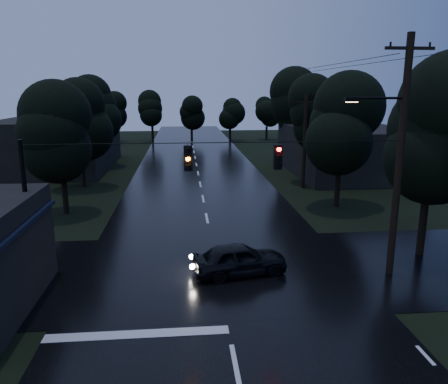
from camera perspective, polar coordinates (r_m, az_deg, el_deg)
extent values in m
cube|color=black|center=(36.91, -3.12, 0.97)|extent=(12.00, 120.00, 0.02)
cube|color=black|center=(19.71, -0.94, -10.17)|extent=(60.00, 9.00, 0.02)
cube|color=black|center=(16.71, -24.86, -4.11)|extent=(0.30, 7.00, 0.15)
cylinder|color=black|center=(19.98, -22.14, -6.25)|extent=(0.10, 0.10, 3.00)
cube|color=#FFB966|center=(15.62, -26.57, -8.19)|extent=(0.06, 1.60, 0.50)
cube|color=#FFB966|center=(18.01, -23.56, -5.12)|extent=(0.06, 1.20, 0.50)
cube|color=black|center=(43.26, 15.56, 5.28)|extent=(10.00, 14.00, 4.40)
cube|color=black|center=(48.03, -20.70, 6.02)|extent=(10.00, 16.00, 5.00)
cylinder|color=black|center=(19.42, 21.95, 3.90)|extent=(0.30, 0.30, 10.00)
cube|color=black|center=(19.28, 23.12, 16.90)|extent=(2.00, 0.12, 0.12)
cylinder|color=black|center=(18.73, 19.56, 11.49)|extent=(2.20, 0.10, 0.10)
cube|color=black|center=(18.31, 16.36, 11.53)|extent=(0.60, 0.25, 0.18)
cube|color=#FFB266|center=(18.31, 16.34, 11.22)|extent=(0.45, 0.18, 0.03)
cylinder|color=black|center=(35.62, 10.49, 6.44)|extent=(0.30, 0.30, 7.50)
cube|color=black|center=(35.40, 10.70, 11.51)|extent=(2.00, 0.12, 0.12)
cylinder|color=black|center=(18.74, -24.27, -2.90)|extent=(0.18, 0.18, 6.00)
cylinder|color=black|center=(17.21, -0.75, 6.47)|extent=(15.00, 0.03, 0.03)
cube|color=black|center=(17.24, -4.73, 4.42)|extent=(0.32, 0.25, 1.00)
sphere|color=orange|center=(17.09, -4.73, 4.34)|extent=(0.18, 0.18, 0.18)
cube|color=black|center=(17.65, 7.07, 4.57)|extent=(0.32, 0.25, 1.00)
sphere|color=#FF0C07|center=(17.51, 7.17, 4.50)|extent=(0.18, 0.18, 0.18)
cylinder|color=black|center=(23.09, 24.48, -4.16)|extent=(0.36, 0.36, 2.80)
sphere|color=black|center=(22.39, 25.31, 4.19)|extent=(4.48, 4.48, 4.48)
sphere|color=black|center=(22.26, 25.61, 7.24)|extent=(4.48, 4.48, 4.48)
sphere|color=black|center=(22.19, 25.92, 10.31)|extent=(4.48, 4.48, 4.48)
cylinder|color=black|center=(29.80, -20.05, -0.39)|extent=(0.36, 0.36, 2.45)
sphere|color=black|center=(29.28, -20.51, 5.28)|extent=(3.92, 3.92, 3.92)
sphere|color=black|center=(29.17, -20.68, 7.32)|extent=(3.92, 3.92, 3.92)
sphere|color=black|center=(29.10, -20.85, 9.38)|extent=(3.92, 3.92, 3.92)
cylinder|color=black|center=(37.53, -17.97, 2.59)|extent=(0.36, 0.36, 2.62)
sphere|color=black|center=(37.11, -18.32, 7.43)|extent=(4.20, 4.20, 4.20)
sphere|color=black|center=(37.03, -18.44, 9.16)|extent=(4.20, 4.20, 4.20)
sphere|color=black|center=(36.98, -18.57, 10.89)|extent=(4.20, 4.20, 4.20)
cylinder|color=black|center=(47.31, -16.14, 4.91)|extent=(0.36, 0.36, 2.80)
sphere|color=black|center=(46.97, -16.40, 9.01)|extent=(4.48, 4.48, 4.48)
sphere|color=black|center=(46.91, -16.50, 10.47)|extent=(4.48, 4.48, 4.48)
sphere|color=black|center=(46.88, -16.60, 11.93)|extent=(4.48, 4.48, 4.48)
cylinder|color=black|center=(30.60, 14.58, 0.51)|extent=(0.36, 0.36, 2.62)
sphere|color=black|center=(30.08, 14.93, 6.44)|extent=(4.20, 4.20, 4.20)
sphere|color=black|center=(29.98, 15.06, 8.57)|extent=(4.20, 4.20, 4.20)
sphere|color=black|center=(29.92, 15.19, 10.72)|extent=(4.20, 4.20, 4.20)
cylinder|color=black|center=(38.22, 11.41, 3.29)|extent=(0.36, 0.36, 2.80)
sphere|color=black|center=(37.80, 11.65, 8.37)|extent=(4.48, 4.48, 4.48)
sphere|color=black|center=(37.72, 11.73, 10.19)|extent=(4.48, 4.48, 4.48)
sphere|color=black|center=(37.68, 11.82, 12.01)|extent=(4.48, 4.48, 4.48)
cylinder|color=black|center=(47.90, 8.70, 5.48)|extent=(0.36, 0.36, 2.97)
sphere|color=black|center=(47.55, 8.85, 9.79)|extent=(4.76, 4.76, 4.76)
sphere|color=black|center=(47.50, 8.90, 11.33)|extent=(4.76, 4.76, 4.76)
sphere|color=black|center=(47.47, 8.96, 12.87)|extent=(4.76, 4.76, 4.76)
imported|color=black|center=(19.07, 2.06, -8.73)|extent=(4.33, 2.37, 1.40)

